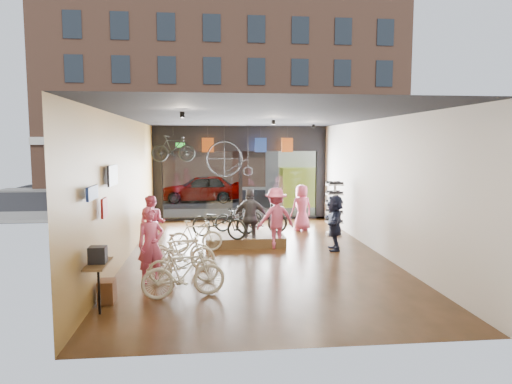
{
  "coord_description": "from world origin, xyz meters",
  "views": [
    {
      "loc": [
        -1.26,
        -12.51,
        3.08
      ],
      "look_at": [
        0.16,
        1.4,
        1.61
      ],
      "focal_mm": 32.0,
      "sensor_mm": 36.0,
      "label": 1
    }
  ],
  "objects": [
    {
      "name": "box_truck",
      "position": [
        3.29,
        11.0,
        1.42
      ],
      "size": [
        2.4,
        7.21,
        2.84
      ],
      "primitive_type": null,
      "color": "silver",
      "rests_on": "street_road"
    },
    {
      "name": "display_platform",
      "position": [
        -0.2,
        1.51,
        0.15
      ],
      "size": [
        2.4,
        1.8,
        0.3
      ],
      "primitive_type": "cube",
      "color": "#52361E",
      "rests_on": "ground_plane"
    },
    {
      "name": "floor_bike_2",
      "position": [
        -1.86,
        -2.44,
        0.41
      ],
      "size": [
        1.57,
        0.56,
        0.82
      ],
      "primitive_type": "imported",
      "rotation": [
        0.0,
        0.0,
        1.58
      ],
      "color": "beige",
      "rests_on": "ground_plane"
    },
    {
      "name": "hung_bike",
      "position": [
        -2.54,
        4.2,
        2.93
      ],
      "size": [
        1.63,
        0.71,
        0.95
      ],
      "primitive_type": "imported",
      "rotation": [
        0.0,
        0.0,
        1.75
      ],
      "color": "black",
      "rests_on": "ceiling"
    },
    {
      "name": "floor_bike_1",
      "position": [
        -1.8,
        -3.46,
        0.51
      ],
      "size": [
        1.75,
        0.8,
        1.02
      ],
      "primitive_type": "imported",
      "rotation": [
        0.0,
        0.0,
        1.77
      ],
      "color": "beige",
      "rests_on": "ground_plane"
    },
    {
      "name": "customer_1",
      "position": [
        -2.92,
        0.74,
        0.81
      ],
      "size": [
        0.9,
        0.76,
        1.61
      ],
      "primitive_type": "imported",
      "rotation": [
        0.0,
        0.0,
        -0.21
      ],
      "color": "#CC4C72",
      "rests_on": "ground_plane"
    },
    {
      "name": "street_car",
      "position": [
        -1.71,
        12.0,
        0.73
      ],
      "size": [
        4.28,
        1.72,
        1.46
      ],
      "primitive_type": "imported",
      "rotation": [
        0.0,
        0.0,
        -1.57
      ],
      "color": "gray",
      "rests_on": "street_road"
    },
    {
      "name": "floor_bike_5",
      "position": [
        -1.67,
        0.44,
        0.46
      ],
      "size": [
        1.59,
        0.63,
        0.93
      ],
      "primitive_type": "imported",
      "rotation": [
        0.0,
        0.0,
        1.7
      ],
      "color": "beige",
      "rests_on": "ground_plane"
    },
    {
      "name": "customer_2",
      "position": [
        -0.05,
        0.88,
        0.89
      ],
      "size": [
        1.11,
        0.63,
        1.78
      ],
      "primitive_type": "imported",
      "rotation": [
        0.0,
        0.0,
        2.95
      ],
      "color": "#3F3F44",
      "rests_on": "ground_plane"
    },
    {
      "name": "wall_merch",
      "position": [
        -3.38,
        -3.5,
        1.3
      ],
      "size": [
        0.4,
        2.4,
        2.6
      ],
      "primitive_type": null,
      "color": "navy",
      "rests_on": "wall_left"
    },
    {
      "name": "display_bike_right",
      "position": [
        -0.33,
        2.1,
        0.75
      ],
      "size": [
        1.8,
        1.21,
        0.89
      ],
      "primitive_type": "imported",
      "rotation": [
        0.0,
        0.0,
        1.97
      ],
      "color": "black",
      "rests_on": "display_platform"
    },
    {
      "name": "display_bike_mid",
      "position": [
        0.35,
        1.38,
        0.79
      ],
      "size": [
        1.68,
        0.64,
        0.98
      ],
      "primitive_type": "imported",
      "rotation": [
        0.0,
        0.0,
        1.68
      ],
      "color": "black",
      "rests_on": "display_platform"
    },
    {
      "name": "wall_right",
      "position": [
        3.52,
        0.0,
        1.9
      ],
      "size": [
        0.04,
        12.0,
        3.8
      ],
      "primitive_type": "cube",
      "color": "beige",
      "rests_on": "ground"
    },
    {
      "name": "customer_4",
      "position": [
        2.01,
        3.39,
        0.83
      ],
      "size": [
        0.93,
        0.75,
        1.65
      ],
      "primitive_type": "imported",
      "rotation": [
        0.0,
        0.0,
        3.46
      ],
      "color": "#CC4C72",
      "rests_on": "ground_plane"
    },
    {
      "name": "ground_plane",
      "position": [
        0.0,
        0.0,
        -0.02
      ],
      "size": [
        7.0,
        12.0,
        0.04
      ],
      "primitive_type": "cube",
      "color": "black",
      "rests_on": "ground"
    },
    {
      "name": "jersey_mid",
      "position": [
        0.74,
        5.2,
        3.05
      ],
      "size": [
        0.45,
        0.03,
        0.55
      ],
      "primitive_type": "cube",
      "color": "#1E3F99",
      "rests_on": "ceiling"
    },
    {
      "name": "sunglasses_rack",
      "position": [
        2.95,
        2.48,
        0.92
      ],
      "size": [
        0.61,
        0.53,
        1.85
      ],
      "primitive_type": null,
      "rotation": [
        0.0,
        0.0,
        0.16
      ],
      "color": "white",
      "rests_on": "ground_plane"
    },
    {
      "name": "wall_left",
      "position": [
        -3.52,
        0.0,
        1.9
      ],
      "size": [
        0.04,
        12.0,
        3.8
      ],
      "primitive_type": "cube",
      "color": "olive",
      "rests_on": "ground"
    },
    {
      "name": "customer_0",
      "position": [
        -2.58,
        -2.33,
        0.85
      ],
      "size": [
        0.74,
        0.66,
        1.7
      ],
      "primitive_type": "imported",
      "rotation": [
        0.0,
        0.0,
        0.52
      ],
      "color": "#CC4C72",
      "rests_on": "ground_plane"
    },
    {
      "name": "customer_3",
      "position": [
        0.69,
        0.73,
        0.9
      ],
      "size": [
        1.29,
        0.94,
        1.8
      ],
      "primitive_type": "imported",
      "rotation": [
        0.0,
        0.0,
        3.4
      ],
      "color": "#CC4C72",
      "rests_on": "ground_plane"
    },
    {
      "name": "opposite_building",
      "position": [
        0.0,
        21.5,
        7.0
      ],
      "size": [
        26.0,
        5.0,
        14.0
      ],
      "primitive_type": "cube",
      "color": "brown",
      "rests_on": "ground"
    },
    {
      "name": "wall_back",
      "position": [
        0.0,
        -6.02,
        1.9
      ],
      "size": [
        7.0,
        0.04,
        3.8
      ],
      "primitive_type": "cube",
      "color": "beige",
      "rests_on": "ground"
    },
    {
      "name": "sidewalk_far",
      "position": [
        0.0,
        19.0,
        0.06
      ],
      "size": [
        30.0,
        2.0,
        0.12
      ],
      "primitive_type": "cube",
      "color": "slate",
      "rests_on": "ground"
    },
    {
      "name": "customer_5",
      "position": [
        2.35,
        0.3,
        0.81
      ],
      "size": [
        0.75,
        1.57,
        1.62
      ],
      "primitive_type": "imported",
      "rotation": [
        0.0,
        0.0,
        4.52
      ],
      "color": "#161C33",
      "rests_on": "ground_plane"
    },
    {
      "name": "jersey_left",
      "position": [
        -1.31,
        5.2,
        3.05
      ],
      "size": [
        0.45,
        0.03,
        0.55
      ],
      "primitive_type": "cube",
      "color": "#CC5919",
      "rests_on": "ceiling"
    },
    {
      "name": "floor_bike_3",
      "position": [
        -1.92,
        -1.53,
        0.46
      ],
      "size": [
        1.55,
        0.45,
        0.93
      ],
      "primitive_type": "imported",
      "rotation": [
        0.0,
        0.0,
        1.58
      ],
      "color": "beige",
      "rests_on": "ground_plane"
    },
    {
      "name": "jersey_right",
      "position": [
        1.78,
        5.2,
        3.05
      ],
      "size": [
        0.45,
        0.03,
        0.55
      ],
      "primitive_type": "cube",
      "color": "#CC5919",
      "rests_on": "ceiling"
    },
    {
      "name": "penny_farthing",
      "position": [
        -0.43,
        4.28,
        2.5
      ],
      "size": [
        1.64,
        0.06,
        1.31
      ],
      "primitive_type": null,
      "color": "black",
      "rests_on": "ceiling"
    },
    {
      "name": "storefront",
      "position": [
        0.0,
        6.0,
        1.9
      ],
      "size": [
        7.0,
        0.26,
        3.8
      ],
      "primitive_type": null,
      "color": "black",
      "rests_on": "ground"
    },
    {
      "name": "exit_sign",
      "position": [
        -2.4,
        5.88,
        3.05
      ],
      "size": [
        0.35,
        0.06,
        0.18
      ],
      "primitive_type": "cube",
      "color": "#198C26",
      "rests_on": "storefront"
    },
    {
      "name": "display_bike_left",
      "position": [
        -1.0,
        0.86,
        0.78
      ],
      "size": [
        1.9,
        1.49,
        0.96
      ],
      "primitive_type": "imported",
      "rotation": [
        0.0,
        0.0,
        1.03
      ],
      "color": "black",
      "rests_on": "display_platform"
    },
    {
      "name": "street_road",
      "position": [
        0.0,
        15.0,
        -0.01
      ],
      "size": [
        30.0,
        18.0,
        0.02
      ],
      "primitive_type": "cube",
      "color": "black",
      "rests_on": "ground"
    },
    {
      "name": "floor_bike_4",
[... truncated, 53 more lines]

